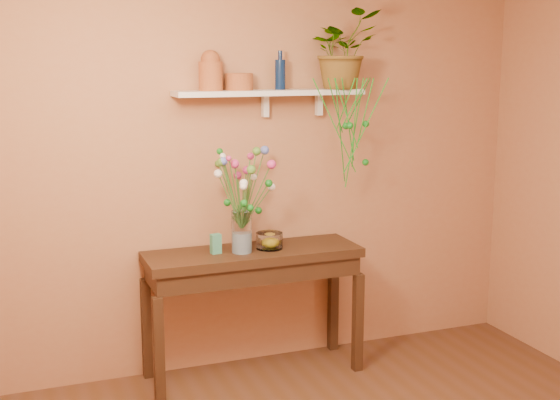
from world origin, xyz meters
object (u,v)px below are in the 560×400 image
object	(u,v)px
sideboard	(253,268)
spider_plant	(342,50)
blue_bottle	(280,74)
glass_vase	(242,235)
terracotta_jug	(211,71)
glass_bowl	(269,241)
bouquet	(244,177)

from	to	relation	value
sideboard	spider_plant	world-z (taller)	spider_plant
blue_bottle	glass_vase	distance (m)	1.11
glass_vase	blue_bottle	bearing A→B (deg)	26.61
blue_bottle	spider_plant	bearing A→B (deg)	-5.10
terracotta_jug	glass_vase	distance (m)	1.09
terracotta_jug	glass_bowl	world-z (taller)	terracotta_jug
spider_plant	bouquet	world-z (taller)	spider_plant
bouquet	glass_bowl	distance (m)	0.49
blue_bottle	glass_bowl	xyz separation A→B (m)	(-0.13, -0.14, -1.11)
blue_bottle	bouquet	size ratio (longest dim) A/B	0.47
terracotta_jug	glass_bowl	bearing A→B (deg)	-22.96
glass_vase	sideboard	bearing A→B (deg)	18.01
glass_bowl	sideboard	bearing A→B (deg)	178.63
sideboard	terracotta_jug	distance (m)	1.34
bouquet	spider_plant	bearing A→B (deg)	9.28
sideboard	glass_vase	size ratio (longest dim) A/B	5.19
sideboard	glass_bowl	bearing A→B (deg)	-1.37
glass_bowl	bouquet	bearing A→B (deg)	-173.87
terracotta_jug	glass_bowl	xyz separation A→B (m)	(0.35, -0.15, -1.13)
sideboard	bouquet	xyz separation A→B (m)	(-0.07, -0.02, 0.63)
spider_plant	sideboard	bearing A→B (deg)	-171.66
spider_plant	bouquet	xyz separation A→B (m)	(-0.75, -0.12, -0.82)
spider_plant	bouquet	bearing A→B (deg)	-170.72
terracotta_jug	blue_bottle	xyz separation A→B (m)	(0.48, -0.00, -0.02)
sideboard	spider_plant	xyz separation A→B (m)	(0.69, 0.10, 1.45)
sideboard	bouquet	world-z (taller)	bouquet
sideboard	glass_bowl	distance (m)	0.21
glass_vase	bouquet	world-z (taller)	bouquet
blue_bottle	glass_bowl	bearing A→B (deg)	-132.94
spider_plant	glass_bowl	size ratio (longest dim) A/B	2.94
sideboard	glass_vase	xyz separation A→B (m)	(-0.09, -0.03, 0.25)
bouquet	terracotta_jug	bearing A→B (deg)	134.68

